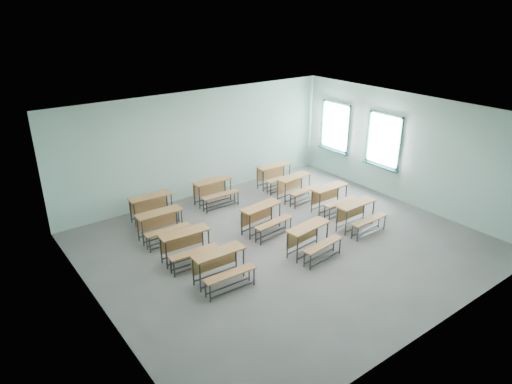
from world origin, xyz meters
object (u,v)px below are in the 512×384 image
desk_unit_r0c2 (359,212)px  desk_unit_r3c2 (276,173)px  desk_unit_r2c2 (296,185)px  desk_unit_r2c0 (162,222)px  desk_unit_r1c1 (264,215)px  desk_unit_r0c1 (311,236)px  desk_unit_r1c0 (187,243)px  desk_unit_r3c0 (153,205)px  desk_unit_r3c1 (214,189)px  desk_unit_r1c2 (332,195)px  desk_unit_r0c0 (221,263)px

desk_unit_r0c2 → desk_unit_r3c2: 3.54m
desk_unit_r2c2 → desk_unit_r2c0: bearing=172.2°
desk_unit_r0c2 → desk_unit_r1c1: same height
desk_unit_r0c1 → desk_unit_r2c0: (-2.47, 2.77, 0.00)m
desk_unit_r0c2 → desk_unit_r1c0: 4.53m
desk_unit_r3c0 → desk_unit_r3c1: (1.94, -0.01, 0.00)m
desk_unit_r0c1 → desk_unit_r1c1: size_ratio=1.00×
desk_unit_r1c2 → desk_unit_r0c1: bearing=-146.4°
desk_unit_r2c0 → desk_unit_r3c2: size_ratio=1.00×
desk_unit_r1c1 → desk_unit_r2c0: bearing=145.8°
desk_unit_r1c0 → desk_unit_r3c1: (2.20, 2.36, 0.00)m
desk_unit_r3c1 → desk_unit_r0c0: bearing=-118.9°
desk_unit_r0c0 → desk_unit_r1c1: (2.12, 1.29, 0.00)m
desk_unit_r1c1 → desk_unit_r3c0: 3.05m
desk_unit_r0c1 → desk_unit_r0c0: bearing=167.5°
desk_unit_r0c1 → desk_unit_r1c0: bearing=143.2°
desk_unit_r2c0 → desk_unit_r3c0: (0.25, 1.07, 0.00)m
desk_unit_r0c2 → desk_unit_r2c2: 2.42m
desk_unit_r0c1 → desk_unit_r1c2: bearing=27.7°
desk_unit_r3c0 → desk_unit_r1c1: bearing=-46.9°
desk_unit_r2c0 → desk_unit_r3c1: (2.19, 1.06, 0.00)m
desk_unit_r1c2 → desk_unit_r2c0: 4.79m
desk_unit_r1c0 → desk_unit_r3c0: bearing=87.2°
desk_unit_r0c1 → desk_unit_r2c0: size_ratio=1.05×
desk_unit_r3c1 → desk_unit_r1c0: bearing=-132.0°
desk_unit_r2c0 → desk_unit_r3c2: 4.55m
desk_unit_r1c0 → desk_unit_r3c0: 2.39m
desk_unit_r0c2 → desk_unit_r1c2: bearing=77.0°
desk_unit_r0c1 → desk_unit_r0c2: bearing=0.4°
desk_unit_r0c2 → desk_unit_r1c0: same height
desk_unit_r0c0 → desk_unit_r1c2: bearing=16.8°
desk_unit_r1c0 → desk_unit_r0c2: bearing=-12.5°
desk_unit_r2c2 → desk_unit_r3c2: bearing=78.1°
desk_unit_r0c0 → desk_unit_r0c2: same height
desk_unit_r3c0 → desk_unit_r3c1: bearing=1.3°
desk_unit_r0c0 → desk_unit_r3c1: same height
desk_unit_r1c2 → desk_unit_r3c2: same height
desk_unit_r1c1 → desk_unit_r3c0: same height
desk_unit_r3c0 → desk_unit_r3c2: bearing=0.6°
desk_unit_r1c0 → desk_unit_r3c1: 3.23m
desk_unit_r1c1 → desk_unit_r2c2: bearing=21.9°
desk_unit_r2c0 → desk_unit_r3c1: bearing=27.4°
desk_unit_r2c2 → desk_unit_r0c1: bearing=-131.3°
desk_unit_r2c0 → desk_unit_r3c0: same height
desk_unit_r3c0 → desk_unit_r3c2: (4.19, -0.08, 0.00)m
desk_unit_r0c0 → desk_unit_r2c0: 2.51m
desk_unit_r0c0 → desk_unit_r1c0: bearing=99.2°
desk_unit_r2c2 → desk_unit_r3c1: bearing=144.9°
desk_unit_r0c1 → desk_unit_r0c2: (1.88, 0.22, 0.00)m
desk_unit_r2c2 → desk_unit_r3c0: 4.25m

